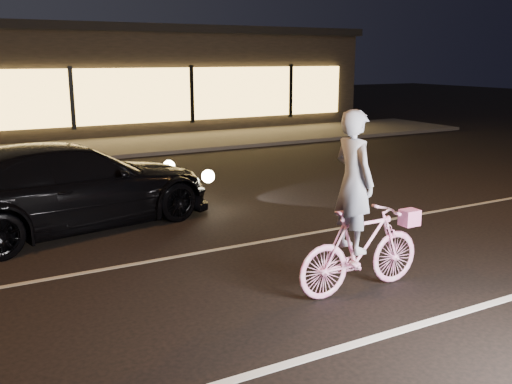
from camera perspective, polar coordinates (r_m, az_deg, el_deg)
ground at (r=7.71m, az=5.42°, el=-9.54°), size 90.00×90.00×0.00m
lane_stripe_near at (r=6.64m, az=12.90°, el=-13.74°), size 60.00×0.12×0.01m
lane_stripe_far at (r=9.32m, az=-1.51°, el=-5.36°), size 60.00×0.10×0.01m
sidewalk at (r=19.50m, az=-16.56°, el=4.15°), size 30.00×4.00×0.12m
storefront at (r=25.16m, az=-19.91°, el=10.65°), size 25.40×8.42×4.20m
cyclist at (r=7.41m, az=10.27°, el=-3.71°), size 1.89×0.65×2.38m
sedan at (r=10.62m, az=-18.22°, el=0.58°), size 5.63×3.24×1.54m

